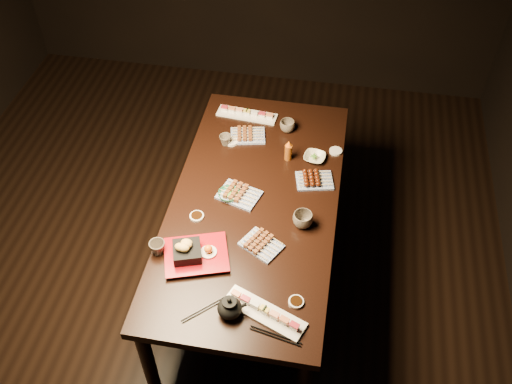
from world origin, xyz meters
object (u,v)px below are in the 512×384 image
at_px(condiment_bottle, 288,150).
at_px(yakitori_plate_center, 239,192).
at_px(sushi_platter_far, 247,113).
at_px(edamame_bowl_cream, 315,157).
at_px(yakitori_plate_right, 261,243).
at_px(teacup_mid_right, 303,220).
at_px(teacup_far_right, 287,126).
at_px(teacup_far_left, 225,140).
at_px(edamame_bowl_green, 229,195).
at_px(teapot, 230,306).
at_px(yakitori_plate_left, 248,133).
at_px(sushi_platter_near, 265,311).
at_px(teacup_near_left, 158,248).
at_px(dining_table, 255,244).
at_px(tempura_tray, 196,250).

bearing_deg(condiment_bottle, yakitori_plate_center, -123.02).
bearing_deg(sushi_platter_far, edamame_bowl_cream, 149.80).
distance_m(edamame_bowl_cream, condiment_bottle, 0.16).
xyz_separation_m(yakitori_plate_right, teacup_mid_right, (0.19, 0.18, 0.02)).
relative_size(edamame_bowl_cream, condiment_bottle, 0.91).
height_order(yakitori_plate_center, yakitori_plate_right, yakitori_plate_center).
bearing_deg(teacup_far_right, teacup_far_left, -151.17).
distance_m(edamame_bowl_green, teapot, 0.73).
relative_size(yakitori_plate_right, yakitori_plate_left, 0.96).
xyz_separation_m(sushi_platter_far, edamame_bowl_cream, (0.46, -0.33, -0.01)).
bearing_deg(sushi_platter_far, teapot, 102.65).
relative_size(sushi_platter_near, edamame_bowl_green, 3.34).
distance_m(yakitori_plate_center, teacup_mid_right, 0.40).
distance_m(yakitori_plate_right, teacup_far_right, 0.92).
bearing_deg(teacup_mid_right, condiment_bottle, 106.34).
bearing_deg(edamame_bowl_green, teacup_mid_right, -16.83).
height_order(sushi_platter_near, teacup_far_left, teacup_far_left).
bearing_deg(edamame_bowl_cream, yakitori_plate_right, -106.05).
height_order(yakitori_plate_right, condiment_bottle, condiment_bottle).
bearing_deg(teacup_far_left, edamame_bowl_green, -75.38).
relative_size(yakitori_plate_left, teacup_near_left, 2.58).
relative_size(dining_table, yakitori_plate_center, 8.14).
bearing_deg(dining_table, edamame_bowl_green, -176.17).
bearing_deg(edamame_bowl_green, yakitori_plate_left, 89.09).
xyz_separation_m(yakitori_plate_left, teapot, (0.15, -1.23, 0.03)).
relative_size(sushi_platter_far, edamame_bowl_cream, 3.06).
bearing_deg(sushi_platter_far, teacup_far_right, 164.94).
height_order(yakitori_plate_center, teacup_far_right, teacup_far_right).
relative_size(tempura_tray, teapot, 2.31).
distance_m(yakitori_plate_left, teacup_near_left, 0.99).
relative_size(sushi_platter_near, condiment_bottle, 2.93).
bearing_deg(yakitori_plate_right, yakitori_plate_center, 148.50).
xyz_separation_m(sushi_platter_near, yakitori_plate_left, (-0.30, 1.20, 0.00)).
relative_size(edamame_bowl_green, teacup_mid_right, 1.13).
xyz_separation_m(sushi_platter_far, teacup_far_left, (-0.08, -0.29, 0.01)).
distance_m(sushi_platter_far, edamame_bowl_cream, 0.57).
height_order(sushi_platter_far, teacup_near_left, teacup_near_left).
height_order(yakitori_plate_left, teacup_mid_right, teacup_mid_right).
xyz_separation_m(yakitori_plate_center, teacup_near_left, (-0.32, -0.45, 0.01)).
bearing_deg(yakitori_plate_right, dining_table, 136.15).
relative_size(edamame_bowl_green, teapot, 0.88).
relative_size(edamame_bowl_green, tempura_tray, 0.38).
xyz_separation_m(edamame_bowl_green, teacup_near_left, (-0.27, -0.43, 0.02)).
distance_m(sushi_platter_far, teapot, 1.44).
bearing_deg(teacup_far_left, tempura_tray, -87.67).
relative_size(dining_table, teacup_far_right, 19.62).
distance_m(yakitori_plate_left, condiment_bottle, 0.31).
xyz_separation_m(dining_table, sushi_platter_near, (0.17, -0.68, 0.40)).
xyz_separation_m(sushi_platter_near, teacup_far_right, (-0.08, 1.30, 0.01)).
relative_size(teacup_mid_right, teapot, 0.78).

